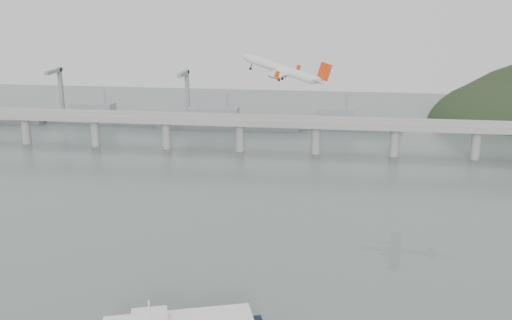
# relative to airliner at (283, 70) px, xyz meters

# --- Properties ---
(ground) EXTENTS (900.00, 900.00, 0.00)m
(ground) POSITION_rel_airliner_xyz_m (-8.46, -82.10, -69.47)
(ground) COLOR #576562
(ground) RESTS_ON ground
(bridge) EXTENTS (800.00, 22.00, 23.90)m
(bridge) POSITION_rel_airliner_xyz_m (-9.61, 117.90, -51.82)
(bridge) COLOR gray
(bridge) RESTS_ON ground
(distant_fleet) EXTENTS (453.00, 60.90, 40.00)m
(distant_fleet) POSITION_rel_airliner_xyz_m (-163.82, 182.98, -63.25)
(distant_fleet) COLOR gray
(distant_fleet) RESTS_ON ground
(airliner) EXTENTS (42.24, 38.53, 15.09)m
(airliner) POSITION_rel_airliner_xyz_m (0.00, 0.00, 0.00)
(airliner) COLOR white
(airliner) RESTS_ON ground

